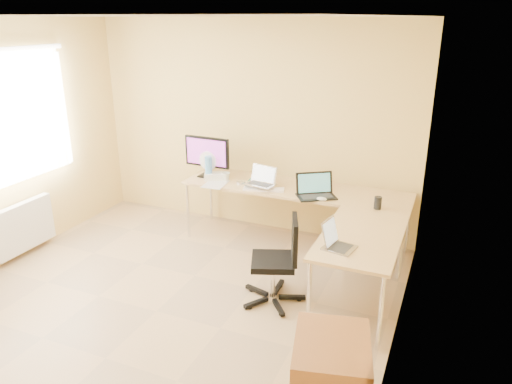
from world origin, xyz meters
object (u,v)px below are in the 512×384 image
at_px(keyboard, 264,189).
at_px(desk_fan, 210,165).
at_px(desk_return, 359,271).
at_px(monitor, 207,157).
at_px(mug, 226,177).
at_px(desk_main, 294,216).
at_px(water_bottle, 208,168).
at_px(office_chair, 273,254).
at_px(laptop_center, 260,176).
at_px(laptop_black, 317,186).
at_px(laptop_return, 340,238).

relative_size(keyboard, desk_fan, 1.55).
xyz_separation_m(desk_return, monitor, (-2.10, 0.97, 0.62)).
bearing_deg(mug, desk_fan, 161.67).
relative_size(desk_main, monitor, 4.48).
relative_size(water_bottle, office_chair, 0.34).
relative_size(monitor, laptop_center, 1.81).
distance_m(laptop_black, mug, 1.18).
bearing_deg(desk_fan, keyboard, -11.51).
relative_size(laptop_center, water_bottle, 1.11).
bearing_deg(laptop_black, keyboard, 147.61).
distance_m(desk_main, keyboard, 0.53).
xyz_separation_m(monitor, laptop_black, (1.44, -0.18, -0.12)).
height_order(monitor, office_chair, monitor).
xyz_separation_m(mug, desk_fan, (-0.25, 0.08, 0.10)).
relative_size(desk_fan, laptop_return, 1.01).
xyz_separation_m(laptop_center, mug, (-0.50, 0.11, -0.10)).
height_order(laptop_black, desk_fan, desk_fan).
distance_m(laptop_center, desk_fan, 0.77).
xyz_separation_m(desk_return, laptop_center, (-1.33, 0.80, 0.52)).
bearing_deg(desk_return, desk_main, 134.27).
bearing_deg(laptop_black, water_bottle, 143.20).
distance_m(keyboard, water_bottle, 0.78).
bearing_deg(desk_return, keyboard, 148.77).
relative_size(desk_return, monitor, 2.20).
xyz_separation_m(laptop_center, water_bottle, (-0.71, 0.07, -0.01)).
relative_size(keyboard, mug, 4.18).
relative_size(desk_main, keyboard, 5.69).
bearing_deg(office_chair, laptop_center, 97.50).
bearing_deg(desk_fan, laptop_return, -30.70).
xyz_separation_m(laptop_center, desk_fan, (-0.75, 0.19, -0.00)).
xyz_separation_m(laptop_black, keyboard, (-0.62, -0.01, -0.12)).
bearing_deg(desk_fan, laptop_center, -10.71).
xyz_separation_m(monitor, laptop_return, (1.98, -1.31, -0.15)).
bearing_deg(water_bottle, keyboard, -7.15).
relative_size(laptop_center, keyboard, 0.70).
bearing_deg(desk_main, keyboard, -143.40).
height_order(laptop_center, water_bottle, water_bottle).
relative_size(desk_main, laptop_center, 8.13).
bearing_deg(keyboard, laptop_black, -15.45).
height_order(monitor, desk_fan, monitor).
bearing_deg(laptop_center, mug, 178.05).
bearing_deg(laptop_return, laptop_black, 35.94).
height_order(desk_main, water_bottle, water_bottle).
bearing_deg(desk_fan, laptop_black, -4.64).
distance_m(monitor, laptop_black, 1.46).
bearing_deg(desk_return, monitor, 155.32).
bearing_deg(monitor, laptop_return, -31.54).
bearing_deg(keyboard, mug, 149.96).
bearing_deg(mug, laptop_black, -6.12).
height_order(desk_main, keyboard, keyboard).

